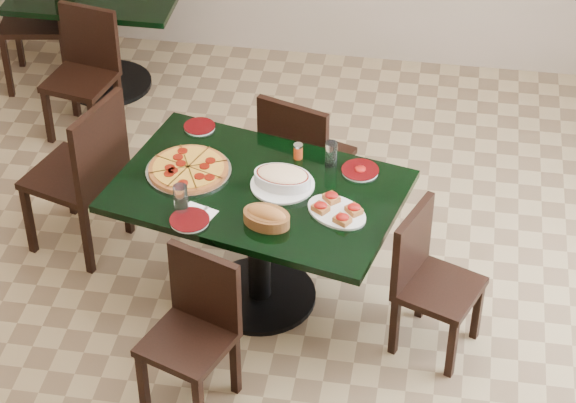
% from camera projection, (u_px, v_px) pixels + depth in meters
% --- Properties ---
extents(floor, '(5.50, 5.50, 0.00)m').
position_uv_depth(floor, '(283.00, 313.00, 6.04)').
color(floor, '#937D54').
rests_on(floor, ground).
extents(main_table, '(1.60, 1.22, 0.75)m').
position_uv_depth(main_table, '(258.00, 216.00, 5.79)').
color(main_table, black).
rests_on(main_table, floor).
extents(back_table, '(1.09, 0.80, 0.75)m').
position_uv_depth(back_table, '(102.00, 19.00, 7.54)').
color(back_table, black).
rests_on(back_table, floor).
extents(chair_far, '(0.54, 0.54, 0.91)m').
position_uv_depth(chair_far, '(301.00, 156.00, 6.32)').
color(chair_far, black).
rests_on(chair_far, floor).
extents(chair_near, '(0.49, 0.49, 0.82)m').
position_uv_depth(chair_near, '(195.00, 324.00, 5.32)').
color(chair_near, black).
rests_on(chair_near, floor).
extents(chair_right, '(0.49, 0.49, 0.81)m').
position_uv_depth(chair_right, '(427.00, 275.00, 5.61)').
color(chair_right, black).
rests_on(chair_right, floor).
extents(chair_left, '(0.57, 0.57, 0.98)m').
position_uv_depth(chair_left, '(86.00, 168.00, 6.15)').
color(chair_left, black).
rests_on(chair_left, floor).
extents(back_chair_near, '(0.47, 0.47, 0.84)m').
position_uv_depth(back_chair_near, '(85.00, 66.00, 7.16)').
color(back_chair_near, black).
rests_on(back_chair_near, floor).
extents(back_chair_left, '(0.53, 0.53, 0.99)m').
position_uv_depth(back_chair_left, '(49.00, 9.00, 7.57)').
color(back_chair_left, black).
rests_on(back_chair_left, floor).
extents(pepperoni_pizza, '(0.44, 0.44, 0.04)m').
position_uv_depth(pepperoni_pizza, '(188.00, 169.00, 5.78)').
color(pepperoni_pizza, silver).
rests_on(pepperoni_pizza, main_table).
extents(lasagna_casserole, '(0.33, 0.33, 0.09)m').
position_uv_depth(lasagna_casserole, '(283.00, 178.00, 5.66)').
color(lasagna_casserole, silver).
rests_on(lasagna_casserole, main_table).
extents(bread_basket, '(0.27, 0.22, 0.10)m').
position_uv_depth(bread_basket, '(267.00, 217.00, 5.43)').
color(bread_basket, brown).
rests_on(bread_basket, main_table).
extents(bruschetta_platter, '(0.40, 0.37, 0.05)m').
position_uv_depth(bruschetta_platter, '(337.00, 210.00, 5.50)').
color(bruschetta_platter, silver).
rests_on(bruschetta_platter, main_table).
extents(side_plate_near, '(0.20, 0.20, 0.02)m').
position_uv_depth(side_plate_near, '(190.00, 220.00, 5.46)').
color(side_plate_near, silver).
rests_on(side_plate_near, main_table).
extents(side_plate_far_r, '(0.19, 0.19, 0.03)m').
position_uv_depth(side_plate_far_r, '(360.00, 170.00, 5.78)').
color(side_plate_far_r, silver).
rests_on(side_plate_far_r, main_table).
extents(side_plate_far_l, '(0.17, 0.17, 0.02)m').
position_uv_depth(side_plate_far_l, '(200.00, 127.00, 6.10)').
color(side_plate_far_l, silver).
rests_on(side_plate_far_l, main_table).
extents(napkin_setting, '(0.21, 0.21, 0.01)m').
position_uv_depth(napkin_setting, '(196.00, 215.00, 5.50)').
color(napkin_setting, white).
rests_on(napkin_setting, main_table).
extents(water_glass_a, '(0.06, 0.06, 0.14)m').
position_uv_depth(water_glass_a, '(331.00, 154.00, 5.79)').
color(water_glass_a, silver).
rests_on(water_glass_a, main_table).
extents(water_glass_b, '(0.07, 0.07, 0.15)m').
position_uv_depth(water_glass_b, '(181.00, 199.00, 5.48)').
color(water_glass_b, silver).
rests_on(water_glass_b, main_table).
extents(pepper_shaker, '(0.05, 0.05, 0.09)m').
position_uv_depth(pepper_shaker, '(298.00, 151.00, 5.86)').
color(pepper_shaker, red).
rests_on(pepper_shaker, main_table).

